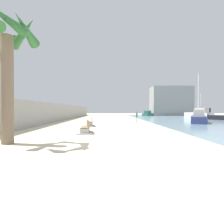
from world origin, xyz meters
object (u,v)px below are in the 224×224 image
Objects in this scene: person_walking at (137,116)px; boat_nearest at (199,115)px; bench_far at (90,124)px; boat_outer at (202,113)px; boat_far_left at (149,114)px; palm_tree at (7,49)px; boat_far_right at (198,118)px; bench_near at (85,130)px.

boat_nearest is (13.64, 10.29, -0.07)m from person_walking.
bench_far is 38.06m from boat_outer.
person_walking is 0.24× the size of boat_far_left.
person_walking is at bearing -142.98° from boat_nearest.
palm_tree is at bearing -107.30° from bench_far.
boat_far_left is (13.34, 33.34, 0.34)m from bench_far.
boat_far_left is at bearing 68.19° from bench_far.
boat_outer is (12.20, 22.81, 0.15)m from boat_far_right.
person_walking is (5.50, 11.39, 0.65)m from bench_near.
boat_nearest is 0.66× the size of boat_outer.
boat_nearest is at bearing 37.02° from person_walking.
boat_far_left is 14.01m from boat_outer.
boat_far_left is at bearing 156.07° from boat_outer.
bench_far is 0.34× the size of boat_far_left.
bench_near is (3.40, 4.15, -4.61)m from palm_tree.
bench_far is at bearing -111.81° from boat_far_left.
boat_far_right is at bearing -116.46° from boat_nearest.
boat_outer is (29.23, 37.57, -4.00)m from palm_tree.
bench_near is 0.31× the size of boat_far_right.
boat_far_right is (13.63, 10.60, 0.46)m from bench_near.
boat_far_left is (16.43, 43.25, -4.27)m from palm_tree.
bench_far is 35.91m from boat_far_left.
boat_far_right reaches higher than bench_far.
boat_outer reaches higher than bench_far.
boat_outer reaches higher than bench_near.
bench_near is 0.34× the size of boat_far_left.
boat_nearest reaches higher than bench_near.
boat_far_left is at bearing 69.20° from palm_tree.
boat_far_right is at bearing 19.16° from bench_far.
palm_tree is 0.88× the size of boat_outer.
boat_far_right reaches higher than boat_nearest.
boat_outer is at bearing 61.87° from boat_far_right.
bench_far is 14.77m from boat_far_right.
palm_tree is at bearing -131.11° from boat_nearest.
person_walking is 0.30× the size of boat_nearest.
bench_near is 28.93m from boat_nearest.
boat_far_right is (13.95, 4.85, 0.46)m from bench_far.
bench_near and bench_far have the same top height.
person_walking is 28.71m from boat_far_left.
palm_tree is 0.97× the size of boat_far_right.
person_walking is 0.22× the size of boat_far_right.
boat_far_right is 0.91× the size of boat_outer.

